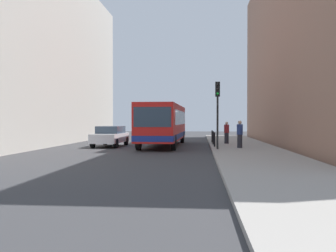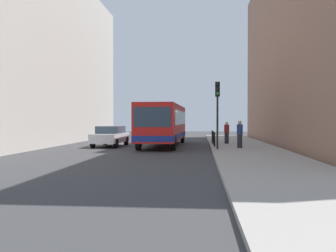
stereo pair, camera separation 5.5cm
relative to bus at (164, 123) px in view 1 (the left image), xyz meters
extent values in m
plane|color=#38383A|center=(0.21, -3.34, -1.73)|extent=(80.00, 80.00, 0.00)
cube|color=#9E9991|center=(5.61, -3.34, -1.65)|extent=(4.40, 40.00, 0.15)
cube|color=#BCB7AD|center=(-11.29, 0.66, 5.48)|extent=(7.00, 32.00, 14.41)
cube|color=#936B56|center=(11.71, 0.66, 5.92)|extent=(7.00, 32.00, 15.28)
cube|color=red|center=(0.00, -0.11, 0.02)|extent=(2.75, 11.05, 2.50)
cube|color=navy|center=(0.00, -0.11, -0.93)|extent=(2.77, 11.07, 0.36)
cube|color=#2D3D4C|center=(-0.13, -5.58, 0.37)|extent=(2.26, 0.11, 1.20)
cube|color=#2D3D4C|center=(0.01, 0.39, 0.37)|extent=(2.73, 9.46, 1.00)
cylinder|color=black|center=(1.04, -4.03, -1.23)|extent=(0.30, 1.01, 1.00)
cylinder|color=black|center=(-1.22, -3.98, -1.23)|extent=(0.30, 1.01, 1.00)
cylinder|color=black|center=(1.22, 3.77, -1.23)|extent=(0.30, 1.01, 1.00)
cylinder|color=black|center=(-1.04, 3.82, -1.23)|extent=(0.30, 1.01, 1.00)
cube|color=silver|center=(-3.80, -0.99, -1.09)|extent=(1.95, 4.46, 0.64)
cube|color=#2D3D4C|center=(-3.79, -0.84, -0.51)|extent=(1.69, 2.52, 0.52)
cylinder|color=black|center=(-3.03, -2.51, -1.41)|extent=(0.24, 0.65, 0.64)
cylinder|color=black|center=(-4.67, -2.46, -1.41)|extent=(0.24, 0.65, 0.64)
cylinder|color=black|center=(-2.92, 0.48, -1.41)|extent=(0.24, 0.65, 0.64)
cylinder|color=black|center=(-4.56, 0.54, -1.41)|extent=(0.24, 0.65, 0.64)
cylinder|color=black|center=(3.76, -4.60, 0.02)|extent=(0.12, 0.12, 3.20)
cube|color=black|center=(3.76, -4.60, 2.07)|extent=(0.28, 0.24, 0.90)
sphere|color=black|center=(3.76, -4.73, 2.35)|extent=(0.16, 0.16, 0.16)
sphere|color=black|center=(3.76, -4.73, 2.07)|extent=(0.16, 0.16, 0.16)
sphere|color=green|center=(3.76, -4.73, 1.79)|extent=(0.16, 0.16, 0.16)
cylinder|color=black|center=(3.66, -2.52, -1.10)|extent=(0.11, 0.11, 0.95)
cylinder|color=black|center=(3.66, -0.15, -1.10)|extent=(0.11, 0.11, 0.95)
cylinder|color=black|center=(3.66, 2.22, -1.10)|extent=(0.11, 0.11, 0.95)
cylinder|color=#26262D|center=(5.21, -3.51, -1.15)|extent=(0.32, 0.32, 0.85)
cylinder|color=navy|center=(5.21, -3.51, -0.40)|extent=(0.38, 0.38, 0.65)
sphere|color=tan|center=(5.21, -3.51, 0.04)|extent=(0.23, 0.23, 0.23)
cylinder|color=#26262D|center=(4.70, 0.89, -1.17)|extent=(0.32, 0.32, 0.81)
cylinder|color=maroon|center=(4.70, 0.89, -0.46)|extent=(0.38, 0.38, 0.62)
sphere|color=beige|center=(4.70, 0.89, -0.03)|extent=(0.22, 0.22, 0.22)
camera|label=1|loc=(2.68, -27.34, 0.17)|focal=39.59mm
camera|label=2|loc=(2.73, -27.33, 0.17)|focal=39.59mm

